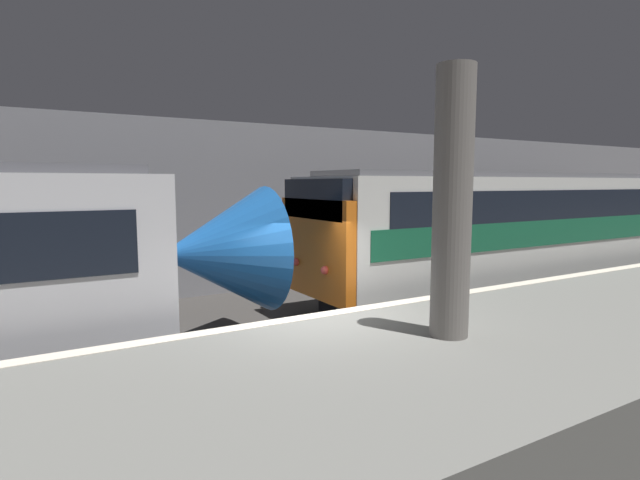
{
  "coord_description": "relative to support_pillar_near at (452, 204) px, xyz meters",
  "views": [
    {
      "loc": [
        -4.2,
        -7.26,
        3.25
      ],
      "look_at": [
        0.6,
        0.88,
        2.17
      ],
      "focal_mm": 28.0,
      "sensor_mm": 36.0,
      "label": 1
    }
  ],
  "objects": [
    {
      "name": "platform",
      "position": [
        -1.05,
        -0.26,
        -2.44
      ],
      "size": [
        40.0,
        4.68,
        1.03
      ],
      "color": "slate",
      "rests_on": "ground"
    },
    {
      "name": "station_rear_barrier",
      "position": [
        -1.05,
        8.81,
        -0.45
      ],
      "size": [
        50.0,
        0.15,
        5.01
      ],
      "color": "gray",
      "rests_on": "ground"
    },
    {
      "name": "ground_plane",
      "position": [
        -1.05,
        2.08,
        -2.95
      ],
      "size": [
        120.0,
        120.0,
        0.0
      ],
      "primitive_type": "plane",
      "color": "#33302D"
    },
    {
      "name": "train_boxy",
      "position": [
        8.19,
        4.28,
        -1.13
      ],
      "size": [
        16.27,
        2.89,
        3.53
      ],
      "color": "black",
      "rests_on": "ground"
    },
    {
      "name": "support_pillar_near",
      "position": [
        0.0,
        0.0,
        0.0
      ],
      "size": [
        0.56,
        0.56,
        3.87
      ],
      "color": "slate",
      "rests_on": "platform"
    }
  ]
}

